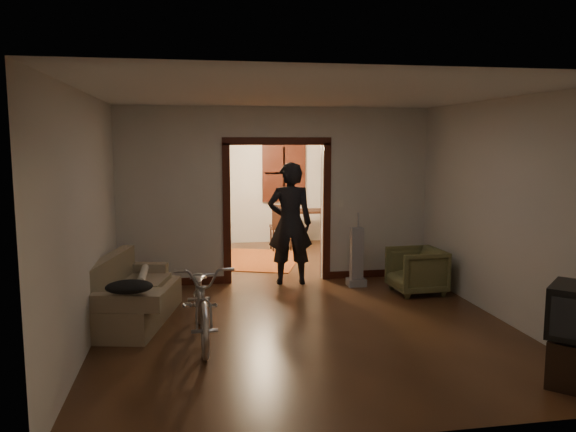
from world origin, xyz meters
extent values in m
cube|color=#351E11|center=(0.00, 0.00, 0.00)|extent=(5.00, 8.50, 0.01)
cube|color=white|center=(0.00, 0.00, 2.80)|extent=(5.00, 8.50, 0.01)
cube|color=beige|center=(0.00, 4.25, 1.40)|extent=(5.00, 0.02, 2.80)
cube|color=beige|center=(-2.50, 0.00, 1.40)|extent=(0.02, 8.50, 2.80)
cube|color=beige|center=(2.50, 0.00, 1.40)|extent=(0.02, 8.50, 2.80)
cube|color=beige|center=(0.00, 0.75, 1.40)|extent=(5.00, 0.14, 2.80)
cube|color=#35140C|center=(0.00, 0.75, 1.10)|extent=(1.74, 0.20, 2.32)
cube|color=black|center=(0.70, 4.21, 1.55)|extent=(0.98, 0.06, 1.28)
sphere|color=#FFE0A5|center=(0.00, 2.50, 2.35)|extent=(0.24, 0.24, 0.24)
cube|color=silver|center=(1.05, 0.68, 1.25)|extent=(0.08, 0.01, 0.12)
cube|color=#796C50|center=(-2.11, -1.01, 0.41)|extent=(1.17, 1.92, 0.82)
cylinder|color=beige|center=(-2.01, -0.71, 0.53)|extent=(0.10, 0.79, 0.10)
ellipsoid|color=black|center=(-2.06, -1.92, 0.68)|extent=(0.51, 0.38, 0.15)
imported|color=silver|center=(-1.26, -1.84, 0.47)|extent=(0.70, 1.83, 0.95)
imported|color=brown|center=(1.94, -0.38, 0.34)|extent=(0.78, 0.76, 0.68)
cube|color=gray|center=(1.18, 0.18, 0.46)|extent=(0.33, 0.29, 0.93)
imported|color=black|center=(0.18, 0.52, 0.97)|extent=(0.75, 0.53, 1.94)
cube|color=maroon|center=(-0.12, 2.34, 0.01)|extent=(2.10, 2.39, 0.02)
cube|color=#203520|center=(-1.45, 3.77, 0.87)|extent=(0.90, 0.55, 1.74)
sphere|color=#1E5972|center=(-1.45, 3.77, 1.94)|extent=(0.27, 0.27, 0.27)
cube|color=black|center=(1.08, 3.65, 0.38)|extent=(1.17, 0.89, 0.77)
cube|color=black|center=(0.48, 3.26, 0.49)|extent=(0.45, 0.45, 0.97)
camera|label=1|loc=(-1.38, -8.12, 2.27)|focal=35.00mm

